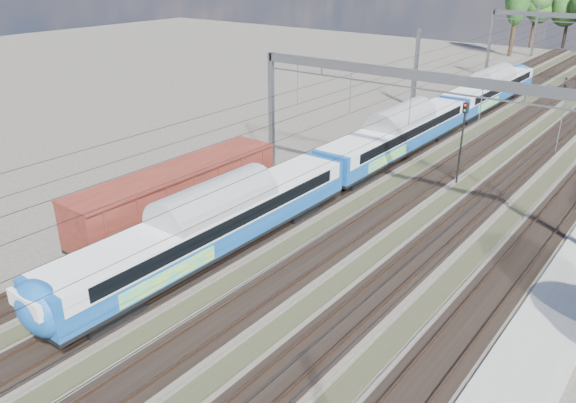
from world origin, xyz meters
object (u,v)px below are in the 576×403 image
Objects in this scene: freight_boxcar at (179,194)px; signal_near at (462,133)px; emu_train at (397,130)px; worker at (566,84)px.

signal_near is (10.54, 17.72, 1.55)m from freight_boxcar.
emu_train is 20.04m from freight_boxcar.
signal_near reaches higher than emu_train.
freight_boxcar is at bearing -174.19° from worker.
signal_near is at bearing -16.62° from emu_train.
freight_boxcar reaches higher than worker.
emu_train is 10.63× the size of signal_near.
worker is (4.39, 37.23, -1.80)m from emu_train.
signal_near is (6.04, -1.80, 1.21)m from emu_train.
freight_boxcar is 20.68m from signal_near.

